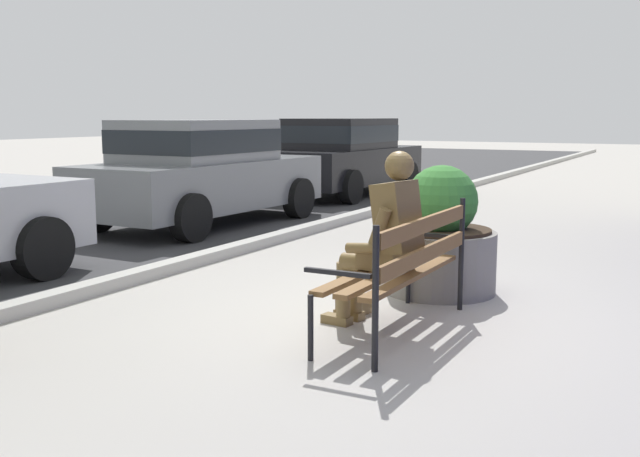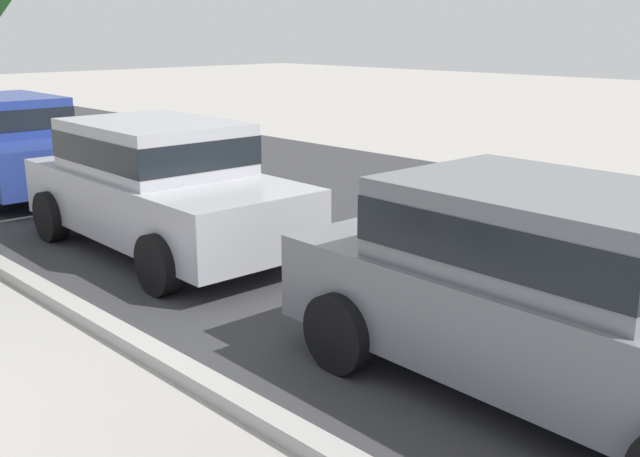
% 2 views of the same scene
% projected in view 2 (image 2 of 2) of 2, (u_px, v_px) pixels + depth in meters
% --- Properties ---
extents(street_surface, '(60.00, 9.00, 0.01)m').
position_uv_depth(street_surface, '(408.00, 231.00, 9.89)').
color(street_surface, '#38383A').
rests_on(street_surface, ground).
extents(curb_stone, '(60.00, 0.20, 0.12)m').
position_uv_depth(curb_stone, '(87.00, 316.00, 6.80)').
color(curb_stone, '#B2AFA8').
rests_on(curb_stone, ground).
extents(parked_car_blue, '(4.15, 2.02, 1.56)m').
position_uv_depth(parked_car_blue, '(5.00, 141.00, 12.11)').
color(parked_car_blue, navy).
rests_on(parked_car_blue, ground).
extents(parked_car_silver, '(4.15, 2.02, 1.56)m').
position_uv_depth(parked_car_silver, '(160.00, 182.00, 8.86)').
color(parked_car_silver, '#B7B7BC').
rests_on(parked_car_silver, ground).
extents(parked_car_grey, '(4.15, 2.02, 1.56)m').
position_uv_depth(parked_car_grey, '(551.00, 285.00, 5.27)').
color(parked_car_grey, slate).
rests_on(parked_car_grey, ground).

